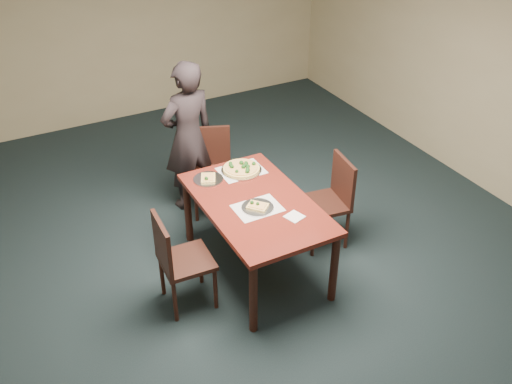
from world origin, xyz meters
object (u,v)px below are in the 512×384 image
diner (188,137)px  chair_right (331,197)px  chair_left (177,257)px  slice_plate_near (257,207)px  dining_table (256,210)px  pizza_pan (242,168)px  slice_plate_far (208,179)px  chair_far (211,165)px

diner → chair_right: bearing=118.9°
chair_left → slice_plate_near: size_ratio=3.25×
dining_table → diner: 1.30m
diner → pizza_pan: bearing=98.6°
pizza_pan → slice_plate_far: pizza_pan is taller
chair_right → slice_plate_far: bearing=-106.5°
dining_table → chair_left: (-0.81, -0.12, -0.14)m
chair_far → slice_plate_near: 1.25m
dining_table → chair_far: 1.14m
dining_table → chair_far: (0.06, 1.13, -0.14)m
chair_far → pizza_pan: 0.65m
dining_table → chair_right: bearing=2.6°
slice_plate_far → chair_right: bearing=-24.7°
diner → chair_far: bearing=128.7°
chair_left → chair_right: (1.65, 0.16, 0.00)m
chair_left → slice_plate_far: bearing=-39.1°
chair_far → chair_right: 1.34m
chair_right → diner: bearing=-134.5°
chair_left → pizza_pan: (0.93, 0.65, 0.26)m
dining_table → pizza_pan: pizza_pan is taller
chair_left → pizza_pan: bearing=-52.4°
pizza_pan → slice_plate_near: size_ratio=1.38×
dining_table → diner: size_ratio=0.92×
chair_right → slice_plate_near: chair_right is taller
chair_far → diner: diner is taller
slice_plate_far → diner: bearing=81.4°
dining_table → slice_plate_far: (-0.22, 0.53, 0.10)m
chair_left → diner: diner is taller
dining_table → pizza_pan: 0.56m
chair_far → slice_plate_far: chair_far is taller
dining_table → chair_far: bearing=86.8°
slice_plate_near → chair_right: bearing=8.5°
diner → slice_plate_near: (0.07, -1.38, -0.05)m
slice_plate_near → slice_plate_far: slice_plate_near is taller
chair_right → slice_plate_near: 0.93m
slice_plate_far → slice_plate_near: bearing=-73.2°
chair_far → slice_plate_far: 0.71m
chair_far → slice_plate_near: bearing=-72.7°
chair_left → slice_plate_far: 0.90m
dining_table → slice_plate_far: slice_plate_far is taller
chair_right → slice_plate_far: chair_right is taller
chair_far → pizza_pan: (0.06, -0.60, 0.26)m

